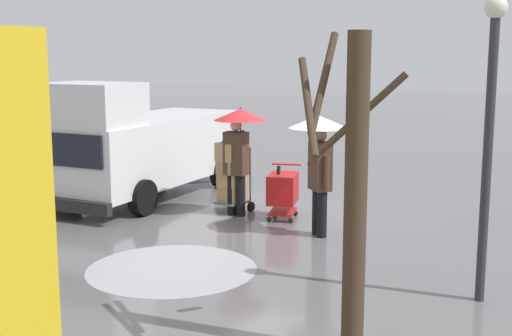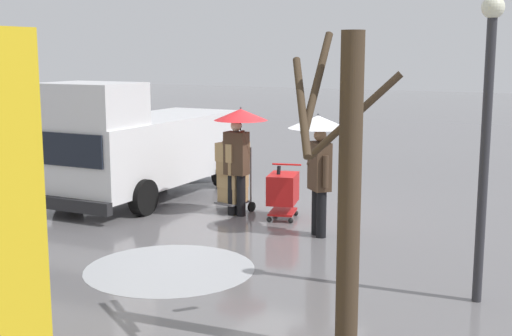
% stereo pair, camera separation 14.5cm
% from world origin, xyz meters
% --- Properties ---
extents(ground_plane, '(90.00, 90.00, 0.00)m').
position_xyz_m(ground_plane, '(0.00, 0.00, 0.00)').
color(ground_plane, slate).
extents(slush_patch_near_cluster, '(2.06, 2.06, 0.01)m').
position_xyz_m(slush_patch_near_cluster, '(4.29, -2.95, 0.00)').
color(slush_patch_near_cluster, silver).
rests_on(slush_patch_near_cluster, ground).
extents(slush_patch_under_van, '(2.54, 2.54, 0.01)m').
position_xyz_m(slush_patch_under_van, '(0.30, 3.65, 0.00)').
color(slush_patch_under_van, '#ADAFB5').
rests_on(slush_patch_under_van, ground).
extents(cargo_van_parked_right, '(2.29, 5.39, 2.60)m').
position_xyz_m(cargo_van_parked_right, '(3.72, -0.25, 1.18)').
color(cargo_van_parked_right, white).
rests_on(cargo_van_parked_right, ground).
extents(shopping_cart_vendor, '(0.75, 0.93, 1.04)m').
position_xyz_m(shopping_cart_vendor, '(0.14, 0.08, 0.57)').
color(shopping_cart_vendor, red).
rests_on(shopping_cart_vendor, ground).
extents(hand_dolly_boxes, '(0.64, 0.79, 1.43)m').
position_xyz_m(hand_dolly_boxes, '(1.25, 0.06, 0.83)').
color(hand_dolly_boxes, '#515156').
rests_on(hand_dolly_boxes, ground).
extents(pedestrian_pink_side, '(1.04, 1.04, 2.15)m').
position_xyz_m(pedestrian_pink_side, '(1.02, 0.23, 1.58)').
color(pedestrian_pink_side, black).
rests_on(pedestrian_pink_side, ground).
extents(pedestrian_black_side, '(1.04, 1.04, 2.15)m').
position_xyz_m(pedestrian_black_side, '(-0.91, 0.86, 1.58)').
color(pedestrian_black_side, black).
rests_on(pedestrian_black_side, ground).
extents(bare_tree_near, '(1.10, 1.37, 3.40)m').
position_xyz_m(bare_tree_near, '(-3.00, 5.15, 1.81)').
color(bare_tree_near, '#423323').
rests_on(bare_tree_near, ground).
extents(street_lamp, '(0.28, 0.28, 3.86)m').
position_xyz_m(street_lamp, '(-3.99, 2.89, 2.37)').
color(street_lamp, '#2D2D33').
rests_on(street_lamp, ground).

